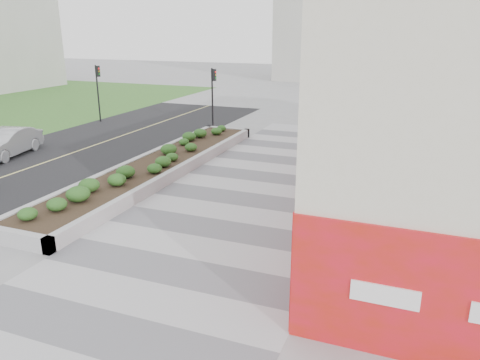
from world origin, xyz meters
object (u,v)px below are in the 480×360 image
object	(u,v)px
traffic_signal_far	(98,85)
skateboarder	(305,173)
planter	(157,164)
car_silver	(7,143)
traffic_signal_near	(213,90)

from	to	relation	value
traffic_signal_far	skateboarder	bearing A→B (deg)	-28.51
planter	skateboarder	distance (m)	7.36
skateboarder	car_silver	size ratio (longest dim) A/B	0.32
skateboarder	car_silver	xyz separation A→B (m)	(-16.66, -0.42, 0.01)
traffic_signal_near	traffic_signal_far	distance (m)	9.21
planter	car_silver	bearing A→B (deg)	-177.84
traffic_signal_near	car_silver	size ratio (longest dim) A/B	0.91
planter	car_silver	size ratio (longest dim) A/B	3.89
skateboarder	car_silver	world-z (taller)	car_silver
skateboarder	car_silver	distance (m)	16.66
traffic_signal_far	car_silver	world-z (taller)	traffic_signal_far
traffic_signal_far	skateboarder	distance (m)	20.90
skateboarder	car_silver	bearing A→B (deg)	-166.60
traffic_signal_near	skateboarder	xyz separation A→B (m)	(9.08, -10.43, -2.01)
planter	traffic_signal_near	bearing A→B (deg)	99.35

